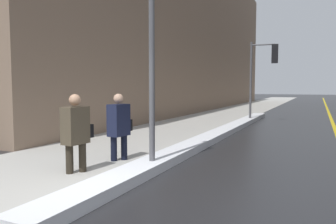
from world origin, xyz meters
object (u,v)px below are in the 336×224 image
Objects in this scene: lamp_post at (152,30)px; traffic_light_near at (265,64)px; pedestrian_with_shoulder_bag at (76,130)px; pedestrian_in_glasses at (119,124)px.

traffic_light_near is (0.71, 10.50, -0.04)m from lamp_post.
pedestrian_in_glasses is (0.17, 1.30, -0.01)m from pedestrian_with_shoulder_bag.
lamp_post is 1.22× the size of traffic_light_near.
pedestrian_in_glasses is at bearing 157.08° from lamp_post.
lamp_post is 2.51m from pedestrian_with_shoulder_bag.
pedestrian_with_shoulder_bag is at bearing -104.90° from traffic_light_near.
traffic_light_near reaches higher than pedestrian_with_shoulder_bag.
lamp_post is 3.03× the size of pedestrian_in_glasses.
pedestrian_with_shoulder_bag is at bearing -147.02° from lamp_post.
lamp_post is 10.52m from traffic_light_near.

